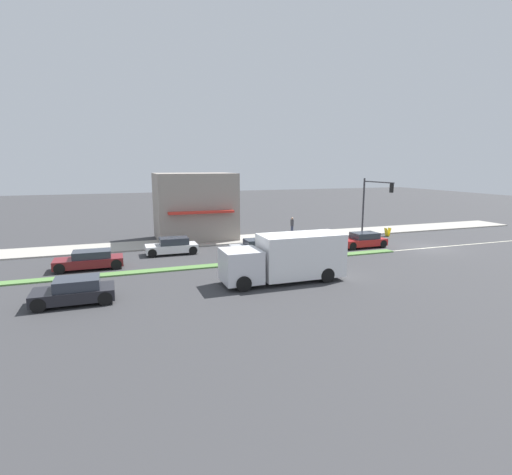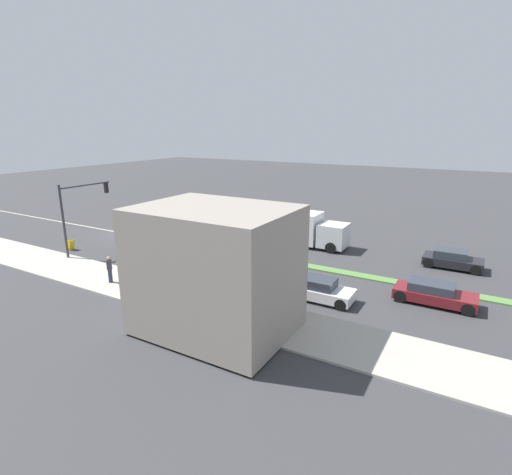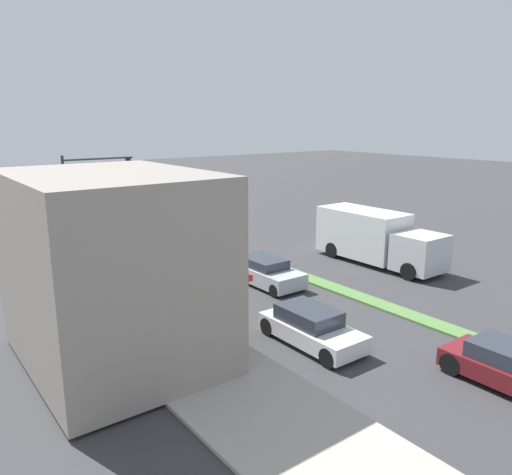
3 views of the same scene
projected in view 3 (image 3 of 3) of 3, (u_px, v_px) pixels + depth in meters
The scene contains 11 objects.
ground_plane at pixel (344, 292), 23.18m from camera, with size 160.00×160.00×0.00m, color #38383A.
sidewalk_right at pixel (177, 347), 17.52m from camera, with size 4.00×73.00×0.12m, color #A8A399.
lane_marking_center at pixel (166, 227), 37.19m from camera, with size 0.16×60.00×0.01m, color beige.
building_corner_store at pixel (113, 268), 16.04m from camera, with size 6.21×7.26×6.14m.
traffic_signal_main at pixel (88, 184), 31.49m from camera, with size 4.59×0.34×5.60m.
pedestrian at pixel (73, 260), 24.78m from camera, with size 0.34×0.34×1.75m.
warning_aframe_sign at pixel (85, 232), 33.85m from camera, with size 0.45×0.53×0.84m.
delivery_truck at pixel (375, 237), 27.71m from camera, with size 2.44×7.50×2.87m.
sedan_silver at pixel (265, 272), 24.21m from camera, with size 1.80×4.13×1.30m.
van_white at pixel (311, 327), 17.72m from camera, with size 1.74×4.03×1.32m.
hatchback_red at pixel (172, 236), 31.76m from camera, with size 1.84×3.92×1.27m.
Camera 3 is at (16.49, 33.10, 7.82)m, focal length 35.00 mm.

